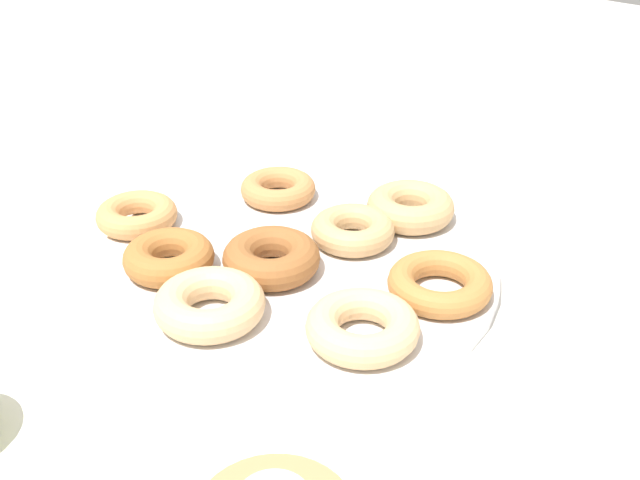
% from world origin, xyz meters
% --- Properties ---
extents(ground_plane, '(2.40, 2.40, 0.00)m').
position_xyz_m(ground_plane, '(0.00, 0.00, 0.00)').
color(ground_plane, white).
extents(donut_plate, '(0.37, 0.37, 0.02)m').
position_xyz_m(donut_plate, '(0.00, 0.00, 0.01)').
color(donut_plate, silver).
rests_on(donut_plate, ground_plane).
extents(donut_0, '(0.12, 0.12, 0.03)m').
position_xyz_m(donut_0, '(0.06, 0.12, 0.03)').
color(donut_0, '#EABC84').
rests_on(donut_0, donut_plate).
extents(donut_1, '(0.11, 0.11, 0.02)m').
position_xyz_m(donut_1, '(0.05, -0.16, 0.03)').
color(donut_1, tan).
rests_on(donut_1, donut_plate).
extents(donut_2, '(0.08, 0.08, 0.02)m').
position_xyz_m(donut_2, '(-0.06, 0.02, 0.03)').
color(donut_2, tan).
rests_on(donut_2, donut_plate).
extents(donut_3, '(0.09, 0.09, 0.02)m').
position_xyz_m(donut_3, '(-0.08, -0.09, 0.03)').
color(donut_3, '#C6844C').
rests_on(donut_3, donut_plate).
extents(donut_4, '(0.11, 0.11, 0.03)m').
position_xyz_m(donut_4, '(0.09, -0.07, 0.03)').
color(donut_4, '#AD6B33').
rests_on(donut_4, donut_plate).
extents(donut_5, '(0.12, 0.12, 0.03)m').
position_xyz_m(donut_5, '(0.11, 0.01, 0.03)').
color(donut_5, '#EABC84').
rests_on(donut_5, donut_plate).
extents(donut_6, '(0.12, 0.12, 0.03)m').
position_xyz_m(donut_6, '(-0.13, 0.04, 0.03)').
color(donut_6, tan).
rests_on(donut_6, donut_plate).
extents(donut_7, '(0.10, 0.10, 0.02)m').
position_xyz_m(donut_7, '(-0.03, 0.13, 0.03)').
color(donut_7, '#BC7A3D').
rests_on(donut_7, donut_plate).
extents(donut_8, '(0.11, 0.11, 0.03)m').
position_xyz_m(donut_8, '(0.03, 0.00, 0.03)').
color(donut_8, '#995B2D').
rests_on(donut_8, donut_plate).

